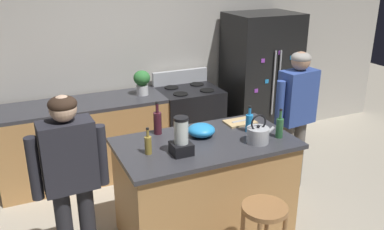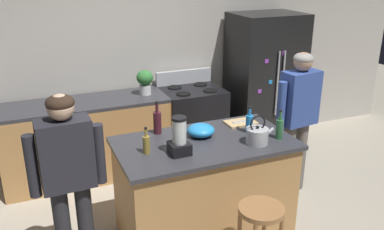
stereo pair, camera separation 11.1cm
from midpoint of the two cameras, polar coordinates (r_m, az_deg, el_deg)
name	(u,v)px [view 2 (the right image)]	position (r m, az deg, el deg)	size (l,w,h in m)	color
ground_plane	(204,230)	(4.23, 2.40, -15.60)	(14.00, 14.00, 0.00)	#B2A893
back_wall	(142,55)	(5.36, -6.24, 8.16)	(8.00, 0.10, 2.70)	#BCB7AD
kitchen_island	(204,188)	(3.96, 2.51, -9.96)	(1.61, 0.89, 0.96)	#B7844C
back_counter_run	(90,139)	(5.09, -13.22, -3.28)	(2.00, 0.64, 0.96)	#B7844C
refrigerator	(264,83)	(5.70, 10.45, 4.33)	(0.90, 0.73, 1.86)	black
stove_range	(192,124)	(5.39, 0.60, -1.20)	(0.76, 0.65, 1.14)	black
person_by_island_left	(68,172)	(3.34, -15.79, -7.53)	(0.59, 0.24, 1.59)	#26262B
person_by_sink_right	(299,110)	(4.62, 15.13, 0.60)	(0.60, 0.27, 1.61)	#66605B
bar_stool	(260,225)	(3.40, 10.34, -14.70)	(0.36, 0.36, 0.71)	#9E6B3D
potted_plant	(145,81)	(5.02, -5.87, 4.74)	(0.20, 0.20, 0.30)	silver
blender_appliance	(179,139)	(3.45, -0.84, -3.27)	(0.17, 0.17, 0.33)	black
bottle_soda	(249,123)	(3.94, 8.70, -1.09)	(0.07, 0.07, 0.26)	#268CD8
bottle_olive_oil	(279,128)	(3.85, 12.77, -1.78)	(0.07, 0.07, 0.28)	#2D6638
bottle_vinegar	(146,144)	(3.50, -5.40, -3.98)	(0.06, 0.06, 0.24)	olive
bottle_wine	(157,122)	(3.87, -3.98, -0.93)	(0.08, 0.08, 0.32)	#471923
mixing_bowl	(201,130)	(3.83, 2.06, -2.12)	(0.25, 0.25, 0.11)	#268CD8
tea_kettle	(257,135)	(3.72, 9.83, -2.74)	(0.28, 0.20, 0.27)	#B7BABF
cutting_board	(241,123)	(4.17, 7.49, -1.05)	(0.30, 0.20, 0.02)	tan
chef_knife	(243,121)	(4.17, 7.73, -0.85)	(0.22, 0.03, 0.01)	#B7BABF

